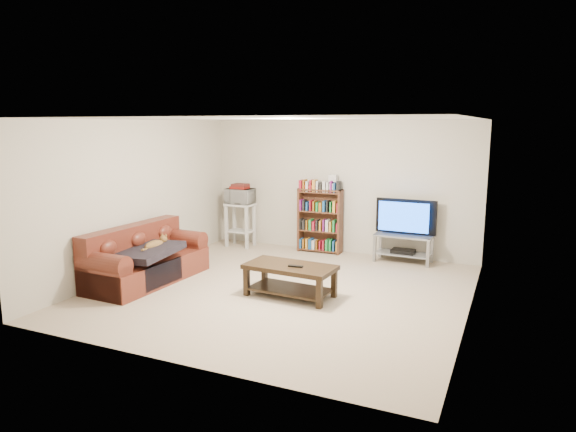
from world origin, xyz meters
The scene contains 19 objects.
floor centered at (0.00, 0.00, 0.00)m, with size 5.00×5.00×0.00m, color beige.
ceiling centered at (0.00, 0.00, 2.40)m, with size 5.00×5.00×0.00m, color white.
wall_back centered at (0.00, 2.50, 1.20)m, with size 5.00×5.00×0.00m, color beige.
wall_front centered at (0.00, -2.50, 1.20)m, with size 5.00×5.00×0.00m, color beige.
wall_left centered at (-2.50, 0.00, 1.20)m, with size 5.00×5.00×0.00m, color beige.
wall_right centered at (2.50, 0.00, 1.20)m, with size 5.00×5.00×0.00m, color beige.
sofa centered at (-2.09, -0.45, 0.30)m, with size 0.92×1.98×0.83m.
blanket centered at (-1.92, -0.59, 0.50)m, with size 0.75×0.97×0.10m, color black.
cat centered at (-1.91, -0.42, 0.56)m, with size 0.21×0.53×0.16m, color brown, non-canonical shape.
coffee_table centered at (0.20, -0.20, 0.31)m, with size 1.25×0.69×0.44m.
remote centered at (0.31, -0.26, 0.45)m, with size 0.20×0.06×0.02m, color black.
tv_stand centered at (1.25, 2.21, 0.33)m, with size 0.97×0.46×0.48m.
television centered at (1.25, 2.21, 0.78)m, with size 1.03×0.14×0.60m, color black.
dvd_player centered at (1.25, 2.21, 0.19)m, with size 0.38×0.27×0.06m, color black.
bookshelf centered at (-0.31, 2.30, 0.61)m, with size 0.82×0.27×1.17m.
shelf_clutter centered at (-0.21, 2.32, 1.28)m, with size 0.60×0.19×0.28m.
microwave_stand centered at (-1.87, 2.10, 0.54)m, with size 0.53×0.38×0.84m.
microwave centered at (-1.87, 2.10, 0.98)m, with size 0.52×0.35×0.29m, color silver.
game_boxes centered at (-1.87, 2.10, 1.15)m, with size 0.30×0.27×0.05m, color maroon.
Camera 1 is at (2.93, -6.36, 2.33)m, focal length 32.00 mm.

